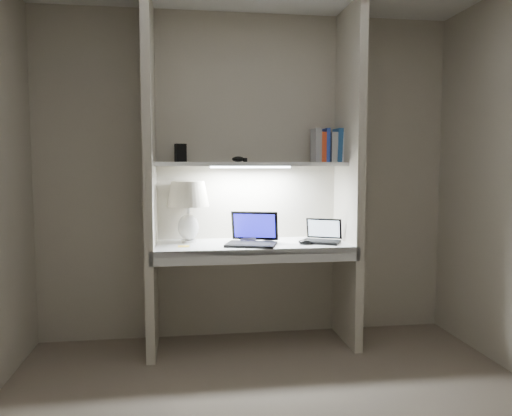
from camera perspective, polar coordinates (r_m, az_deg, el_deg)
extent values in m
cube|color=#BDB3A1|center=(3.90, -0.97, 3.57)|extent=(3.20, 0.01, 2.50)
cube|color=#BDB3A1|center=(3.60, -12.01, 3.35)|extent=(0.06, 0.55, 2.50)
cube|color=#BDB3A1|center=(3.80, 10.58, 3.45)|extent=(0.06, 0.55, 2.50)
cube|color=white|center=(3.68, -0.41, -4.35)|extent=(1.40, 0.55, 0.04)
cube|color=silver|center=(3.43, 0.18, -5.54)|extent=(1.46, 0.03, 0.10)
cube|color=silver|center=(3.72, -0.62, 5.04)|extent=(1.40, 0.36, 0.03)
cube|color=white|center=(3.72, -0.62, 4.70)|extent=(0.60, 0.04, 0.02)
cylinder|color=white|center=(3.75, -7.71, -3.75)|extent=(0.11, 0.11, 0.02)
ellipsoid|color=white|center=(3.73, -7.73, -2.18)|extent=(0.16, 0.16, 0.19)
cylinder|color=white|center=(3.72, -7.75, -0.44)|extent=(0.02, 0.02, 0.08)
sphere|color=#FFD899|center=(3.71, -7.76, 0.83)|extent=(0.05, 0.05, 0.05)
cube|color=black|center=(3.56, -0.56, -4.18)|extent=(0.40, 0.34, 0.02)
cube|color=black|center=(3.56, -0.56, -4.03)|extent=(0.33, 0.25, 0.00)
cube|color=black|center=(3.69, -0.15, -2.04)|extent=(0.35, 0.17, 0.22)
cube|color=#1A18CD|center=(3.68, -0.17, -2.05)|extent=(0.30, 0.14, 0.18)
cube|color=black|center=(3.71, 7.42, -3.85)|extent=(0.32, 0.29, 0.02)
cube|color=black|center=(3.71, 7.42, -3.70)|extent=(0.26, 0.22, 0.00)
cube|color=black|center=(3.81, 7.78, -2.33)|extent=(0.26, 0.17, 0.16)
cube|color=silver|center=(3.80, 7.76, -2.34)|extent=(0.23, 0.14, 0.13)
cube|color=silver|center=(3.76, -0.84, -2.59)|extent=(0.14, 0.12, 0.16)
ellipsoid|color=black|center=(3.63, 5.61, -3.90)|extent=(0.11, 0.09, 0.04)
torus|color=black|center=(3.72, 1.39, -3.84)|extent=(0.11, 0.11, 0.01)
cube|color=yellow|center=(3.57, -8.26, -4.35)|extent=(0.08, 0.08, 0.00)
cube|color=white|center=(3.91, 9.71, 6.84)|extent=(0.04, 0.17, 0.23)
cube|color=#275C9C|center=(3.90, 9.26, 7.06)|extent=(0.05, 0.17, 0.26)
cube|color=#B0B2AD|center=(3.88, 8.66, 6.87)|extent=(0.05, 0.17, 0.23)
cube|color=#2946B5|center=(3.87, 7.94, 7.09)|extent=(0.03, 0.17, 0.25)
cube|color=#E74820|center=(3.86, 7.47, 6.89)|extent=(0.04, 0.17, 0.23)
cube|color=#9A989D|center=(3.85, 6.87, 7.11)|extent=(0.05, 0.17, 0.25)
cube|color=black|center=(3.77, -8.62, 6.24)|extent=(0.09, 0.08, 0.14)
ellipsoid|color=black|center=(3.76, -2.04, 5.60)|extent=(0.11, 0.09, 0.04)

